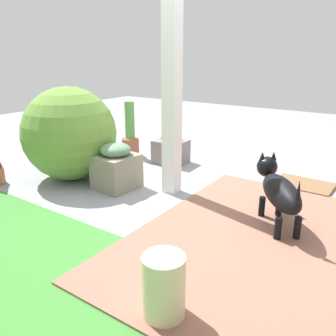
% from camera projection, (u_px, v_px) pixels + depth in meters
% --- Properties ---
extents(ground_plane, '(12.00, 12.00, 0.00)m').
position_uv_depth(ground_plane, '(188.00, 195.00, 3.47)').
color(ground_plane, gray).
extents(brick_path, '(1.80, 2.40, 0.02)m').
position_uv_depth(brick_path, '(264.00, 243.00, 2.59)').
color(brick_path, '#905F4D').
rests_on(brick_path, ground).
extents(porch_pillar, '(0.14, 0.14, 2.01)m').
position_uv_depth(porch_pillar, '(172.00, 91.00, 3.27)').
color(porch_pillar, white).
rests_on(porch_pillar, ground).
extents(stone_planter_nearest, '(0.41, 0.36, 0.40)m').
position_uv_depth(stone_planter_nearest, '(171.00, 149.00, 4.45)').
color(stone_planter_nearest, gray).
rests_on(stone_planter_nearest, ground).
extents(stone_planter_mid, '(0.40, 0.43, 0.48)m').
position_uv_depth(stone_planter_mid, '(116.00, 167.00, 3.60)').
color(stone_planter_mid, gray).
rests_on(stone_planter_mid, ground).
extents(round_shrub, '(1.01, 1.01, 1.01)m').
position_uv_depth(round_shrub, '(70.00, 134.00, 3.80)').
color(round_shrub, olive).
rests_on(round_shrub, ground).
extents(terracotta_pot_tall, '(0.23, 0.23, 0.74)m').
position_uv_depth(terracotta_pot_tall, '(130.00, 137.00, 4.74)').
color(terracotta_pot_tall, '#9E5340').
rests_on(terracotta_pot_tall, ground).
extents(terracotta_pot_broad, '(0.30, 0.30, 0.38)m').
position_uv_depth(terracotta_pot_broad, '(105.00, 134.00, 5.10)').
color(terracotta_pot_broad, '#B25836').
rests_on(terracotta_pot_broad, ground).
extents(dog, '(0.59, 0.70, 0.54)m').
position_uv_depth(dog, '(279.00, 190.00, 2.78)').
color(dog, black).
rests_on(dog, ground).
extents(ceramic_urn, '(0.23, 0.23, 0.37)m').
position_uv_depth(ceramic_urn, '(164.00, 287.00, 1.82)').
color(ceramic_urn, beige).
rests_on(ceramic_urn, ground).
extents(doormat, '(0.59, 0.43, 0.03)m').
position_uv_depth(doormat, '(304.00, 185.00, 3.71)').
color(doormat, brown).
rests_on(doormat, ground).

